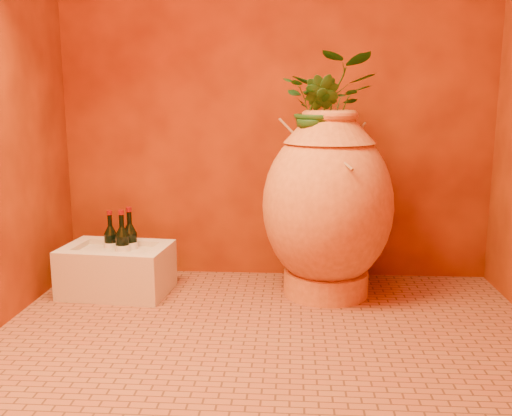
# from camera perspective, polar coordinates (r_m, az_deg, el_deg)

# --- Properties ---
(floor) EXTENTS (2.50, 2.50, 0.00)m
(floor) POSITION_cam_1_polar(r_m,az_deg,el_deg) (2.57, 1.12, -13.25)
(floor) COLOR brown
(floor) RESTS_ON ground
(wall_back) EXTENTS (2.50, 0.02, 2.50)m
(wall_back) POSITION_cam_1_polar(r_m,az_deg,el_deg) (3.35, 2.02, 14.32)
(wall_back) COLOR #561804
(wall_back) RESTS_ON ground
(amphora) EXTENTS (0.86, 0.86, 0.99)m
(amphora) POSITION_cam_1_polar(r_m,az_deg,el_deg) (3.05, 7.17, 0.30)
(amphora) COLOR #D3833B
(amphora) RESTS_ON floor
(stone_basin) EXTENTS (0.60, 0.43, 0.27)m
(stone_basin) POSITION_cam_1_polar(r_m,az_deg,el_deg) (3.22, -13.73, -6.09)
(stone_basin) COLOR beige
(stone_basin) RESTS_ON floor
(wine_bottle_a) EXTENTS (0.07, 0.07, 0.30)m
(wine_bottle_a) POSITION_cam_1_polar(r_m,az_deg,el_deg) (3.28, -14.30, -3.57)
(wine_bottle_a) COLOR black
(wine_bottle_a) RESTS_ON stone_basin
(wine_bottle_b) EXTENTS (0.08, 0.08, 0.32)m
(wine_bottle_b) POSITION_cam_1_polar(r_m,az_deg,el_deg) (3.18, -13.19, -3.85)
(wine_bottle_b) COLOR black
(wine_bottle_b) RESTS_ON stone_basin
(wine_bottle_c) EXTENTS (0.08, 0.08, 0.33)m
(wine_bottle_c) POSITION_cam_1_polar(r_m,az_deg,el_deg) (3.22, -12.45, -3.58)
(wine_bottle_c) COLOR black
(wine_bottle_c) RESTS_ON stone_basin
(wall_tap) EXTENTS (0.07, 0.14, 0.15)m
(wall_tap) POSITION_cam_1_polar(r_m,az_deg,el_deg) (3.30, 10.12, 6.03)
(wall_tap) COLOR #B47B29
(wall_tap) RESTS_ON wall_back
(plant_main) EXTENTS (0.48, 0.41, 0.53)m
(plant_main) POSITION_cam_1_polar(r_m,az_deg,el_deg) (3.02, 7.24, 10.11)
(plant_main) COLOR #1B4D1B
(plant_main) RESTS_ON amphora
(plant_side) EXTENTS (0.27, 0.25, 0.39)m
(plant_side) POSITION_cam_1_polar(r_m,az_deg,el_deg) (2.94, 6.18, 9.30)
(plant_side) COLOR #1B4D1B
(plant_side) RESTS_ON amphora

